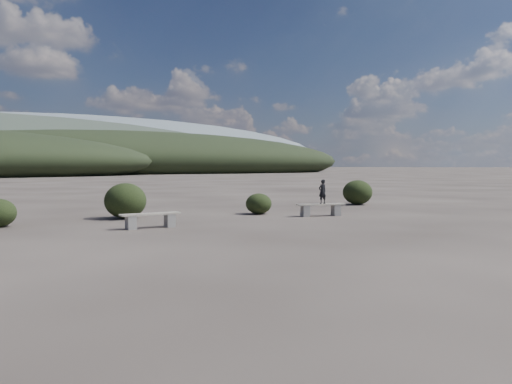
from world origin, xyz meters
TOP-DOWN VIEW (x-y plane):
  - ground at (0.00, 0.00)m, footprint 1200.00×1200.00m
  - bench_left at (-2.51, 6.11)m, footprint 1.74×0.42m
  - bench_right at (3.84, 6.10)m, footprint 1.79×0.87m
  - seated_person at (3.90, 6.08)m, footprint 0.32×0.22m
  - shrub_b at (-2.25, 9.10)m, footprint 1.41×1.41m
  - shrub_c at (2.39, 7.92)m, footprint 0.96×0.96m
  - shrub_e at (8.75, 9.27)m, footprint 1.36×1.36m

SIDE VIEW (x-z plane):
  - ground at x=0.00m, z-range 0.00..0.00m
  - bench_left at x=-2.51m, z-range 0.05..0.48m
  - bench_right at x=3.84m, z-range 0.05..0.49m
  - shrub_c at x=2.39m, z-range 0.00..0.77m
  - shrub_e at x=8.75m, z-range 0.00..1.13m
  - shrub_b at x=-2.25m, z-range 0.00..1.21m
  - seated_person at x=3.90m, z-range 0.44..1.30m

